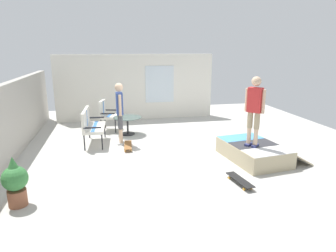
{
  "coord_description": "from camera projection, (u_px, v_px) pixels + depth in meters",
  "views": [
    {
      "loc": [
        -7.56,
        1.54,
        2.72
      ],
      "look_at": [
        -0.14,
        0.04,
        0.7
      ],
      "focal_mm": 31.57,
      "sensor_mm": 36.0,
      "label": 1
    }
  ],
  "objects": [
    {
      "name": "person_skater",
      "position": [
        255.0,
        107.0,
        6.88
      ],
      "size": [
        0.38,
        0.37,
        1.66
      ],
      "color": "navy",
      "rests_on": "skate_ramp"
    },
    {
      "name": "potted_plant",
      "position": [
        15.0,
        181.0,
        5.13
      ],
      "size": [
        0.44,
        0.44,
        0.92
      ],
      "color": "brown",
      "rests_on": "ground_plane"
    },
    {
      "name": "person_watching",
      "position": [
        120.0,
        109.0,
        8.35
      ],
      "size": [
        0.48,
        0.25,
        1.77
      ],
      "color": "silver",
      "rests_on": "ground_plane"
    },
    {
      "name": "patio_table",
      "position": [
        128.0,
        122.0,
        9.46
      ],
      "size": [
        0.9,
        0.9,
        0.57
      ],
      "color": "black",
      "rests_on": "ground_plane"
    },
    {
      "name": "skateboard_spare",
      "position": [
        240.0,
        180.0,
        6.06
      ],
      "size": [
        0.82,
        0.31,
        0.1
      ],
      "color": "black",
      "rests_on": "ground_plane"
    },
    {
      "name": "ground_plane",
      "position": [
        169.0,
        151.0,
        8.17
      ],
      "size": [
        12.0,
        12.0,
        0.1
      ],
      "primitive_type": "cube",
      "color": "beige"
    },
    {
      "name": "skate_ramp",
      "position": [
        254.0,
        152.0,
        7.36
      ],
      "size": [
        1.92,
        1.9,
        0.42
      ],
      "color": "tan",
      "rests_on": "ground_plane"
    },
    {
      "name": "patio_chair_near_house",
      "position": [
        106.0,
        113.0,
        9.87
      ],
      "size": [
        0.73,
        0.68,
        1.02
      ],
      "color": "black",
      "rests_on": "ground_plane"
    },
    {
      "name": "back_wall_cinderblock",
      "position": [
        7.0,
        123.0,
        7.15
      ],
      "size": [
        9.0,
        0.2,
        1.88
      ],
      "color": "#ADA89E",
      "rests_on": "ground_plane"
    },
    {
      "name": "house_facade",
      "position": [
        136.0,
        87.0,
        11.34
      ],
      "size": [
        0.23,
        6.0,
        2.48
      ],
      "color": "white",
      "rests_on": "ground_plane"
    },
    {
      "name": "skateboard_by_bench",
      "position": [
        128.0,
        145.0,
        8.22
      ],
      "size": [
        0.81,
        0.26,
        0.1
      ],
      "color": "brown",
      "rests_on": "ground_plane"
    },
    {
      "name": "patio_bench",
      "position": [
        90.0,
        123.0,
        8.46
      ],
      "size": [
        1.28,
        0.62,
        1.02
      ],
      "color": "black",
      "rests_on": "ground_plane"
    }
  ]
}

